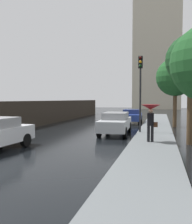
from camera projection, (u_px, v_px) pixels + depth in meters
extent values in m
cube|color=slate|center=(144.00, 190.00, 5.85)|extent=(2.20, 60.00, 0.14)
cube|color=navy|center=(132.00, 117.00, 22.74)|extent=(1.78, 3.91, 0.57)
cube|color=navy|center=(132.00, 112.00, 22.75)|extent=(1.52, 1.77, 0.40)
cylinder|color=black|center=(125.00, 119.00, 24.17)|extent=(0.24, 0.65, 0.65)
cylinder|color=black|center=(141.00, 119.00, 23.82)|extent=(0.24, 0.65, 0.65)
cylinder|color=black|center=(122.00, 121.00, 21.70)|extent=(0.24, 0.65, 0.65)
cylinder|color=black|center=(139.00, 121.00, 21.34)|extent=(0.24, 0.65, 0.65)
cylinder|color=black|center=(26.00, 140.00, 11.57)|extent=(0.26, 0.63, 0.62)
cube|color=#B2B5BA|center=(115.00, 124.00, 15.70)|extent=(1.83, 4.65, 0.65)
cube|color=gray|center=(116.00, 116.00, 15.78)|extent=(1.54, 2.38, 0.42)
cylinder|color=black|center=(108.00, 126.00, 17.36)|extent=(0.25, 0.65, 0.64)
cylinder|color=black|center=(129.00, 127.00, 17.03)|extent=(0.25, 0.65, 0.64)
cylinder|color=black|center=(99.00, 132.00, 14.40)|extent=(0.25, 0.65, 0.64)
cylinder|color=black|center=(125.00, 133.00, 14.08)|extent=(0.25, 0.65, 0.64)
cylinder|color=black|center=(152.00, 134.00, 12.05)|extent=(0.14, 0.14, 0.80)
cylinder|color=black|center=(148.00, 134.00, 12.06)|extent=(0.14, 0.14, 0.80)
cylinder|color=black|center=(151.00, 119.00, 12.02)|extent=(0.33, 0.33, 0.62)
sphere|color=tan|center=(151.00, 111.00, 12.00)|extent=(0.22, 0.22, 0.22)
cube|color=#3F2314|center=(155.00, 125.00, 12.02)|extent=(0.22, 0.14, 0.24)
cylinder|color=#4C4C51|center=(151.00, 113.00, 12.00)|extent=(0.02, 0.02, 0.78)
cone|color=maroon|center=(151.00, 107.00, 11.99)|extent=(0.93, 0.93, 0.24)
cylinder|color=black|center=(140.00, 100.00, 15.57)|extent=(0.12, 0.12, 4.05)
cube|color=black|center=(141.00, 62.00, 15.45)|extent=(0.26, 0.26, 0.75)
sphere|color=#360503|center=(140.00, 58.00, 15.27)|extent=(0.17, 0.17, 0.17)
sphere|color=orange|center=(140.00, 62.00, 15.28)|extent=(0.17, 0.17, 0.17)
sphere|color=black|center=(140.00, 66.00, 15.30)|extent=(0.17, 0.17, 0.17)
cylinder|color=#4C3823|center=(175.00, 109.00, 19.54)|extent=(0.31, 0.31, 2.94)
sphere|color=#1E5123|center=(175.00, 77.00, 19.40)|extent=(3.02, 3.02, 3.02)
cylinder|color=#4C3823|center=(190.00, 111.00, 12.02)|extent=(0.31, 0.31, 3.30)
sphere|color=#19421E|center=(191.00, 60.00, 11.89)|extent=(2.45, 2.45, 2.45)
cube|color=beige|center=(156.00, 53.00, 56.67)|extent=(10.77, 8.70, 25.63)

